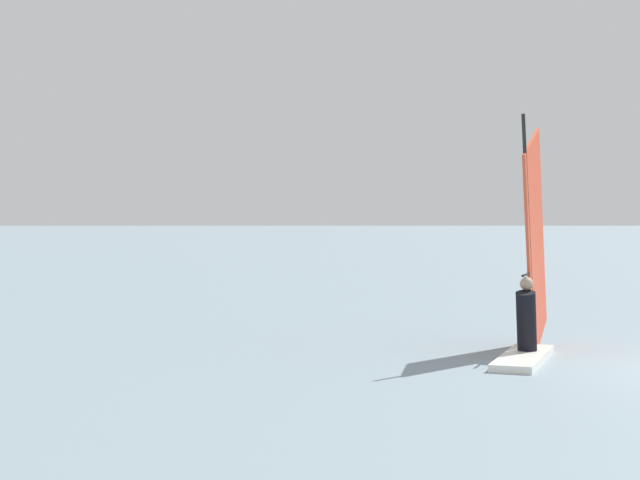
{
  "coord_description": "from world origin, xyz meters",
  "views": [
    {
      "loc": [
        -7.59,
        -13.34,
        2.22
      ],
      "look_at": [
        -5.87,
        5.39,
        1.9
      ],
      "focal_mm": 54.36,
      "sensor_mm": 36.0,
      "label": 1
    }
  ],
  "objects": [
    {
      "name": "windsurfer",
      "position": [
        -2.59,
        2.48,
        1.1
      ],
      "size": [
        2.12,
        3.96,
        4.14
      ],
      "rotation": [
        0.0,
        0.0,
        4.27
      ],
      "color": "white",
      "rests_on": "ground_plane"
    },
    {
      "name": "distant_headland",
      "position": [
        -281.22,
        1367.46,
        10.51
      ],
      "size": [
        1085.06,
        396.54,
        21.02
      ],
      "primitive_type": "cube",
      "rotation": [
        0.0,
        0.0,
        -0.17
      ],
      "color": "#60665B",
      "rests_on": "ground_plane"
    }
  ]
}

